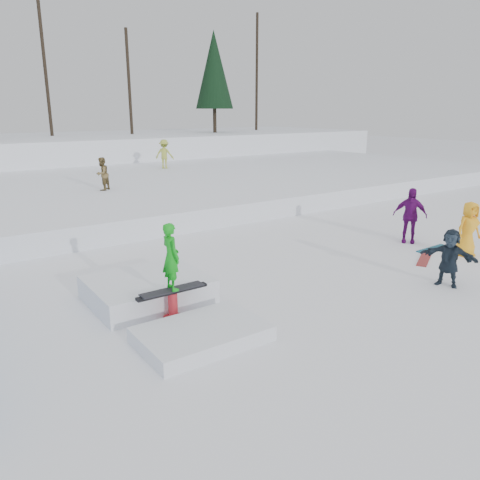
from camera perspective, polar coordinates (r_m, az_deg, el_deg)
ground at (r=10.53m, az=4.05°, el=-8.61°), size 120.00×120.00×0.00m
snow_berm at (r=38.05m, az=-25.98°, el=9.36°), size 60.00×14.00×2.40m
snow_midrise at (r=24.52m, az=-20.20°, el=5.46°), size 50.00×18.00×0.80m
treeline at (r=37.89m, az=-16.94°, el=19.71°), size 40.24×4.22×10.50m
walker_olive at (r=22.04m, az=-16.46°, el=7.73°), size 0.91×0.88×1.47m
walker_ygreen at (r=29.62m, az=-9.20°, el=10.30°), size 1.27×1.26×1.76m
spectator_purple at (r=16.55m, az=19.99°, el=2.83°), size 1.01×1.13×1.85m
spectator_yellow at (r=15.73m, az=26.07°, el=1.22°), size 0.92×0.71×1.67m
spectator_dark at (r=12.84m, az=24.15°, el=-1.98°), size 0.87×1.43×1.47m
loose_board_red at (r=14.96m, az=21.53°, el=-2.21°), size 1.37×0.90×0.03m
loose_board_teal at (r=16.21m, az=22.42°, el=-0.99°), size 1.41×0.32×0.03m
jib_rail_feature at (r=10.57m, az=-9.60°, el=-6.91°), size 2.60×4.40×2.11m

